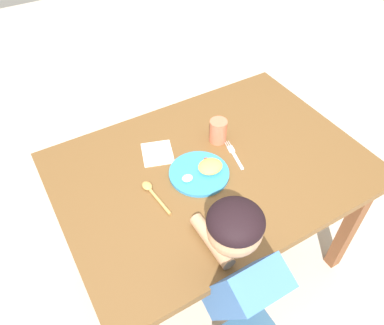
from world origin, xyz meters
The scene contains 8 objects.
ground_plane centered at (0.00, 0.00, 0.00)m, with size 8.00×8.00×0.00m, color beige.
dining_table centered at (0.00, 0.00, 0.64)m, with size 1.30×0.93×0.73m.
plate centered at (-0.06, -0.02, 0.74)m, with size 0.25×0.25×0.05m.
fork centered at (0.12, 0.00, 0.73)m, with size 0.06×0.18×0.01m.
spoon centered at (-0.29, -0.01, 0.73)m, with size 0.04×0.20×0.02m.
drinking_cup centered at (0.11, 0.12, 0.78)m, with size 0.08×0.08×0.11m, color #DC6C4E.
person centered at (-0.21, -0.52, 0.58)m, with size 0.18×0.44×1.04m.
napkin centered at (-0.17, 0.18, 0.73)m, with size 0.13×0.15×0.00m, color white.
Camera 1 is at (-0.64, -0.91, 1.87)m, focal length 35.04 mm.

